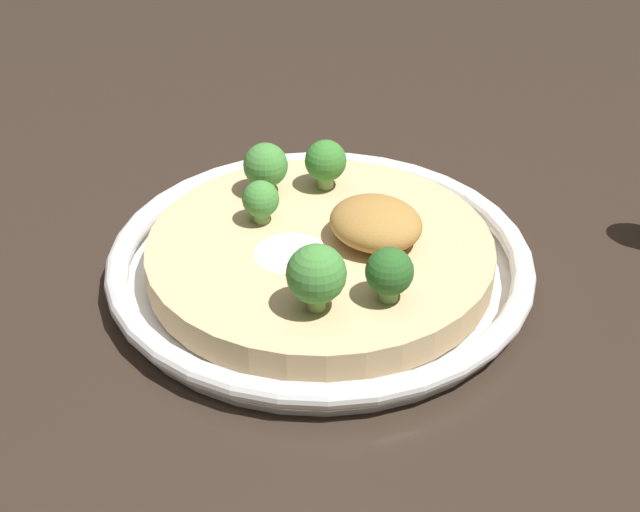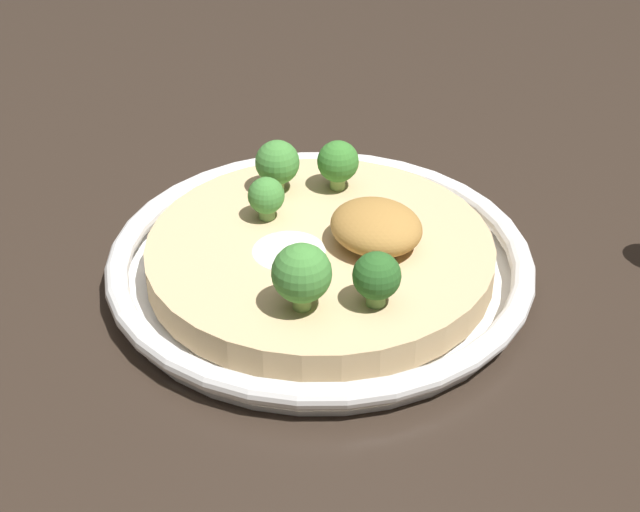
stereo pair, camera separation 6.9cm
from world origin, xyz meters
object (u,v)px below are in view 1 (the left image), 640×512
broccoli_front_left (261,200)px  broccoli_right (389,273)px  risotto_bowl (320,261)px  broccoli_front_right (316,275)px  broccoli_left (266,166)px  broccoli_back_left (326,162)px

broccoli_front_left → broccoli_right: (0.13, -0.01, 0.00)m
risotto_bowl → broccoli_right: broccoli_right is taller
broccoli_front_right → broccoli_right: bearing=55.1°
risotto_bowl → broccoli_left: broccoli_left is taller
risotto_bowl → broccoli_front_right: size_ratio=6.56×
broccoli_front_right → broccoli_front_left: (-0.10, 0.05, -0.01)m
risotto_bowl → broccoli_front_right: bearing=-48.5°
broccoli_left → broccoli_right: bearing=-14.7°
broccoli_front_left → broccoli_left: broccoli_left is taller
broccoli_back_left → broccoli_right: (0.13, -0.08, -0.00)m
broccoli_front_right → broccoli_right: size_ratio=1.23×
broccoli_right → broccoli_left: size_ratio=0.93×
broccoli_back_left → broccoli_right: bearing=-31.2°
broccoli_front_left → broccoli_back_left: 0.07m
broccoli_left → broccoli_front_right: bearing=-31.9°
risotto_bowl → broccoli_front_right: (0.05, -0.06, 0.04)m
broccoli_back_left → broccoli_left: (-0.03, -0.04, 0.00)m
risotto_bowl → broccoli_right: 0.09m
broccoli_front_left → broccoli_left: (-0.03, 0.03, 0.01)m
broccoli_back_left → broccoli_left: broccoli_left is taller
risotto_bowl → broccoli_front_left: (-0.05, -0.01, 0.03)m
broccoli_front_right → broccoli_left: bearing=148.1°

